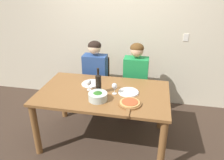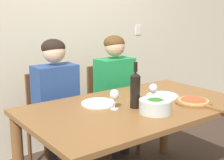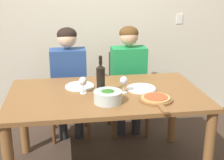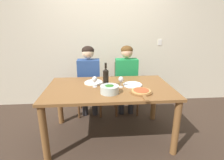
% 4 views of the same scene
% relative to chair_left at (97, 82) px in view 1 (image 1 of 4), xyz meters
% --- Properties ---
extents(ground_plane, '(40.00, 40.00, 0.00)m').
position_rel_chair_left_xyz_m(ground_plane, '(0.31, -0.83, -0.51)').
color(ground_plane, '#3D2D23').
extents(back_wall, '(10.00, 0.06, 2.70)m').
position_rel_chair_left_xyz_m(back_wall, '(0.31, 0.43, 0.84)').
color(back_wall, beige).
rests_on(back_wall, ground).
extents(dining_table, '(1.70, 1.00, 0.78)m').
position_rel_chair_left_xyz_m(dining_table, '(0.31, -0.83, 0.15)').
color(dining_table, brown).
rests_on(dining_table, ground).
extents(chair_left, '(0.42, 0.42, 0.92)m').
position_rel_chair_left_xyz_m(chair_left, '(0.00, 0.00, 0.00)').
color(chair_left, brown).
rests_on(chair_left, ground).
extents(chair_right, '(0.42, 0.42, 0.92)m').
position_rel_chair_left_xyz_m(chair_right, '(0.66, 0.00, 0.00)').
color(chair_right, brown).
rests_on(chair_right, ground).
extents(person_woman, '(0.47, 0.51, 1.25)m').
position_rel_chair_left_xyz_m(person_woman, '(-0.00, -0.11, 0.25)').
color(person_woman, '#28282D').
rests_on(person_woman, ground).
extents(person_man, '(0.47, 0.51, 1.25)m').
position_rel_chair_left_xyz_m(person_man, '(0.66, -0.11, 0.25)').
color(person_man, '#28282D').
rests_on(person_man, ground).
extents(wine_bottle, '(0.07, 0.07, 0.35)m').
position_rel_chair_left_xyz_m(wine_bottle, '(0.26, -0.87, 0.41)').
color(wine_bottle, black).
rests_on(wine_bottle, dining_table).
extents(broccoli_bowl, '(0.23, 0.23, 0.10)m').
position_rel_chair_left_xyz_m(broccoli_bowl, '(0.30, -1.05, 0.32)').
color(broccoli_bowl, silver).
rests_on(broccoli_bowl, dining_table).
extents(dinner_plate_left, '(0.27, 0.27, 0.02)m').
position_rel_chair_left_xyz_m(dinner_plate_left, '(0.09, -0.64, 0.28)').
color(dinner_plate_left, white).
rests_on(dinner_plate_left, dining_table).
extents(dinner_plate_right, '(0.27, 0.27, 0.02)m').
position_rel_chair_left_xyz_m(dinner_plate_right, '(0.64, -0.79, 0.28)').
color(dinner_plate_right, white).
rests_on(dinner_plate_right, dining_table).
extents(pizza_on_board, '(0.28, 0.42, 0.04)m').
position_rel_chair_left_xyz_m(pizza_on_board, '(0.69, -1.08, 0.28)').
color(pizza_on_board, brown).
rests_on(pizza_on_board, dining_table).
extents(wine_glass_left, '(0.07, 0.07, 0.15)m').
position_rel_chair_left_xyz_m(wine_glass_left, '(0.11, -0.81, 0.37)').
color(wine_glass_left, silver).
rests_on(wine_glass_left, dining_table).
extents(wine_glass_right, '(0.07, 0.07, 0.15)m').
position_rel_chair_left_xyz_m(wine_glass_right, '(0.47, -0.85, 0.37)').
color(wine_glass_right, silver).
rests_on(wine_glass_right, dining_table).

